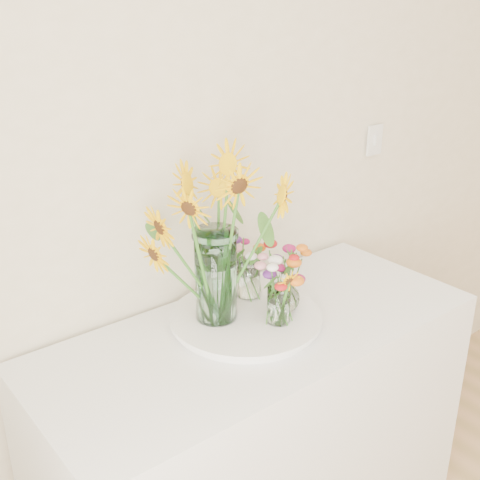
{
  "coord_description": "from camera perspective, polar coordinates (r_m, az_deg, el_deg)",
  "views": [
    {
      "loc": [
        -1.57,
        0.73,
        1.84
      ],
      "look_at": [
        -0.57,
        1.98,
        1.18
      ],
      "focal_mm": 45.0,
      "sensor_mm": 36.0,
      "label": 1
    }
  ],
  "objects": [
    {
      "name": "tray",
      "position": [
        1.86,
        0.55,
        -7.57
      ],
      "size": [
        0.44,
        0.44,
        0.02
      ],
      "primitive_type": "cylinder",
      "color": "white",
      "rests_on": "counter"
    },
    {
      "name": "small_vase_b",
      "position": [
        1.86,
        4.24,
        -4.74
      ],
      "size": [
        0.1,
        0.1,
        0.14
      ],
      "primitive_type": null,
      "rotation": [
        0.0,
        0.0,
        0.04
      ],
      "color": "white",
      "rests_on": "tray"
    },
    {
      "name": "mason_jar",
      "position": [
        1.77,
        -2.31,
        -3.38
      ],
      "size": [
        0.15,
        0.15,
        0.29
      ],
      "primitive_type": "cylinder",
      "rotation": [
        0.0,
        0.0,
        0.29
      ],
      "color": "#A9DFCF",
      "rests_on": "tray"
    },
    {
      "name": "wildflower_posy_a",
      "position": [
        1.77,
        3.72,
        -4.92
      ],
      "size": [
        0.17,
        0.17,
        0.21
      ],
      "primitive_type": null,
      "color": "orange",
      "rests_on": "tray"
    },
    {
      "name": "small_vase_c",
      "position": [
        1.93,
        0.81,
        -3.69
      ],
      "size": [
        0.09,
        0.09,
        0.13
      ],
      "primitive_type": "cylinder",
      "rotation": [
        0.0,
        0.0,
        -0.14
      ],
      "color": "white",
      "rests_on": "tray"
    },
    {
      "name": "wildflower_posy_c",
      "position": [
        1.91,
        0.82,
        -2.48
      ],
      "size": [
        0.21,
        0.21,
        0.22
      ],
      "primitive_type": null,
      "color": "orange",
      "rests_on": "tray"
    },
    {
      "name": "small_vase_a",
      "position": [
        1.79,
        3.69,
        -6.2
      ],
      "size": [
        0.07,
        0.07,
        0.12
      ],
      "primitive_type": "cylinder",
      "rotation": [
        0.0,
        0.0,
        0.0
      ],
      "color": "white",
      "rests_on": "tray"
    },
    {
      "name": "wildflower_posy_b",
      "position": [
        1.84,
        4.28,
        -3.49
      ],
      "size": [
        0.2,
        0.2,
        0.23
      ],
      "primitive_type": null,
      "color": "orange",
      "rests_on": "tray"
    },
    {
      "name": "counter",
      "position": [
        2.11,
        1.74,
        -18.86
      ],
      "size": [
        1.4,
        0.6,
        0.9
      ],
      "primitive_type": "cube",
      "color": "white",
      "rests_on": "ground_plane"
    },
    {
      "name": "sunflower_bouquet",
      "position": [
        1.72,
        -2.37,
        0.22
      ],
      "size": [
        0.98,
        0.98,
        0.53
      ],
      "primitive_type": null,
      "rotation": [
        0.0,
        0.0,
        0.29
      ],
      "color": "#FEBD05",
      "rests_on": "tray"
    }
  ]
}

